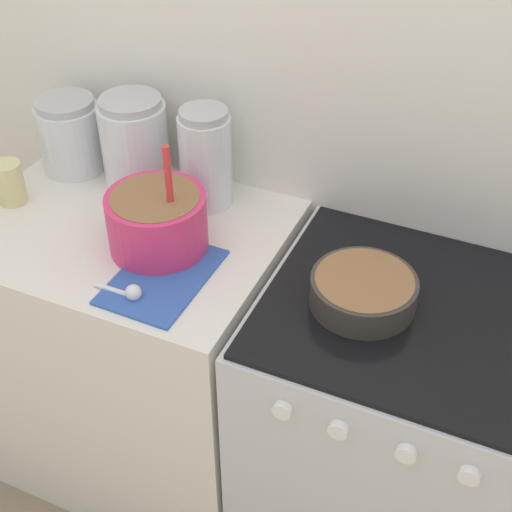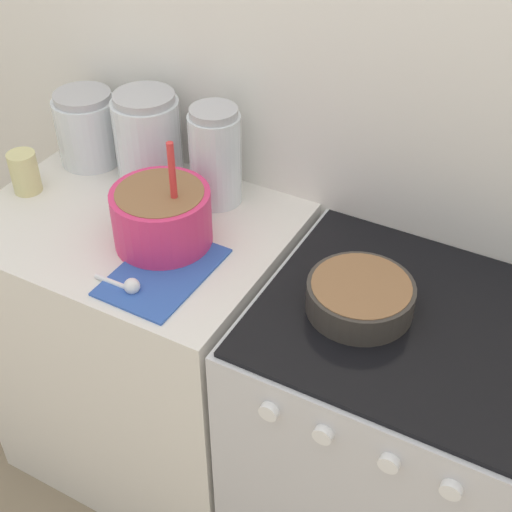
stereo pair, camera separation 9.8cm
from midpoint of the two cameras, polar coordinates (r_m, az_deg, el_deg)
name	(u,v)px [view 2 (the right image)]	position (r m, az deg, el deg)	size (l,w,h in m)	color
wall_back	(333,92)	(1.71, 7.86, 12.87)	(4.54, 0.05, 2.40)	white
countertop_cabinet	(147,348)	(2.08, -7.33, -7.34)	(0.77, 0.59, 0.90)	silver
stove	(389,450)	(1.87, 12.12, -14.99)	(0.66, 0.60, 0.90)	silver
mixing_bowl	(162,214)	(1.66, -5.88, 3.31)	(0.23, 0.23, 0.28)	#E0336B
baking_pan	(360,296)	(1.52, 10.19, -3.23)	(0.23, 0.23, 0.07)	#38332D
storage_jar_left	(88,132)	(2.01, -11.92, 9.63)	(0.17, 0.17, 0.20)	silver
storage_jar_middle	(149,144)	(1.88, -7.10, 8.85)	(0.17, 0.17, 0.25)	silver
storage_jar_right	(216,162)	(1.78, -1.67, 7.48)	(0.13, 0.13, 0.26)	silver
tin_can	(25,172)	(1.93, -16.64, 6.40)	(0.07, 0.07, 0.11)	beige
recipe_page	(163,272)	(1.61, -5.72, -1.30)	(0.20, 0.29, 0.01)	#3359B2
measuring_spoon	(128,285)	(1.57, -8.48, -2.37)	(0.12, 0.04, 0.04)	white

